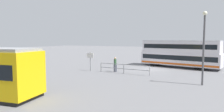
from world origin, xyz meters
TOP-DOWN VIEW (x-y plane):
  - ground_plane at (0.00, 0.00)m, footprint 160.00×160.00m
  - double_decker_bus at (-3.14, -3.76)m, footprint 10.88×4.45m
  - pedestrian_near_railing at (3.10, 3.79)m, footprint 0.36×0.36m
  - pedestrian_railing at (1.69, 4.47)m, footprint 6.14×0.23m
  - info_sign at (6.16, 4.55)m, footprint 0.99×0.16m
  - street_lamp at (-6.51, 6.57)m, footprint 0.36×0.36m

SIDE VIEW (x-z plane):
  - ground_plane at x=0.00m, z-range 0.00..0.00m
  - pedestrian_railing at x=1.69m, z-range 0.19..1.27m
  - pedestrian_near_railing at x=3.10m, z-range 0.14..1.90m
  - info_sign at x=6.16m, z-range 0.42..2.73m
  - double_decker_bus at x=-3.14m, z-range 0.04..3.79m
  - street_lamp at x=-6.51m, z-range 0.57..6.75m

